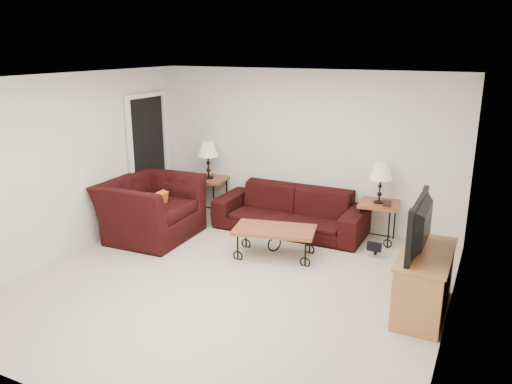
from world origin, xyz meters
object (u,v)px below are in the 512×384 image
at_px(armchair, 151,208).
at_px(lamp_left, 208,160).
at_px(sofa, 290,210).
at_px(lamp_right, 380,183).
at_px(coffee_table, 274,242).
at_px(television, 428,226).
at_px(tv_stand, 424,282).
at_px(backpack, 376,242).
at_px(side_table_left, 209,196).
at_px(side_table_right, 377,222).

bearing_deg(armchair, lamp_left, -11.90).
height_order(sofa, lamp_left, lamp_left).
bearing_deg(lamp_right, coffee_table, -133.70).
distance_m(lamp_left, lamp_right, 2.94).
bearing_deg(lamp_left, television, -25.79).
xyz_separation_m(armchair, television, (4.08, -0.54, 0.56)).
xyz_separation_m(sofa, coffee_table, (0.18, -1.03, -0.14)).
bearing_deg(lamp_left, tv_stand, -25.68).
bearing_deg(backpack, coffee_table, -159.86).
height_order(side_table_left, side_table_right, side_table_left).
bearing_deg(television, lamp_left, -115.79).
bearing_deg(tv_stand, lamp_right, 116.71).
distance_m(armchair, backpack, 3.39).
relative_size(side_table_left, armchair, 0.46).
xyz_separation_m(sofa, armchair, (-1.83, -1.15, 0.11)).
height_order(sofa, backpack, sofa).
bearing_deg(coffee_table, lamp_left, 145.95).
relative_size(lamp_right, tv_stand, 0.52).
relative_size(sofa, coffee_table, 2.13).
xyz_separation_m(side_table_right, armchair, (-3.17, -1.33, 0.15)).
distance_m(side_table_right, tv_stand, 2.09).
xyz_separation_m(side_table_left, coffee_table, (1.78, -1.21, -0.11)).
distance_m(sofa, backpack, 1.50).
bearing_deg(tv_stand, television, 180.00).
xyz_separation_m(side_table_left, armchair, (-0.23, -1.33, 0.13)).
relative_size(tv_stand, backpack, 2.97).
bearing_deg(side_table_left, backpack, -9.87).
bearing_deg(armchair, tv_stand, -99.45).
relative_size(television, backpack, 2.66).
height_order(side_table_right, lamp_right, lamp_right).
relative_size(lamp_right, backpack, 1.54).
xyz_separation_m(tv_stand, backpack, (-0.82, 1.33, -0.15)).
distance_m(coffee_table, armchair, 2.03).
height_order(coffee_table, backpack, coffee_table).
distance_m(television, backpack, 1.75).
relative_size(side_table_left, coffee_table, 0.58).
height_order(side_table_right, lamp_left, lamp_left).
relative_size(side_table_left, lamp_left, 1.00).
xyz_separation_m(lamp_left, backpack, (3.05, -0.53, -0.77)).
bearing_deg(lamp_right, armchair, -157.30).
bearing_deg(sofa, coffee_table, -79.82).
height_order(side_table_left, television, television).
height_order(lamp_left, lamp_right, lamp_left).
bearing_deg(side_table_right, lamp_left, 180.00).
xyz_separation_m(side_table_right, lamp_right, (0.00, 0.00, 0.61)).
xyz_separation_m(lamp_left, coffee_table, (1.78, -1.21, -0.76)).
relative_size(coffee_table, television, 1.06).
bearing_deg(lamp_left, side_table_right, 0.00).
bearing_deg(coffee_table, tv_stand, -17.44).
relative_size(side_table_right, lamp_right, 1.00).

